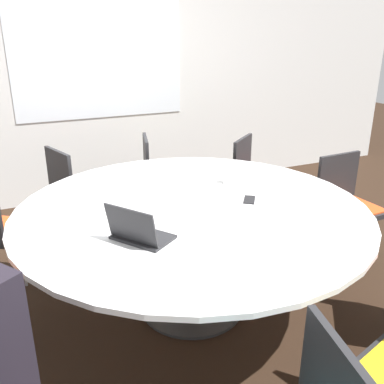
# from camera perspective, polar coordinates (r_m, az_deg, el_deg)

# --- Properties ---
(ground_plane) EXTENTS (16.00, 16.00, 0.00)m
(ground_plane) POSITION_cam_1_polar(r_m,az_deg,el_deg) (3.08, 0.00, -14.98)
(ground_plane) COLOR black
(wall_back) EXTENTS (8.00, 0.07, 2.70)m
(wall_back) POSITION_cam_1_polar(r_m,az_deg,el_deg) (4.82, -12.16, 15.10)
(wall_back) COLOR silver
(wall_back) RESTS_ON ground_plane
(conference_table) EXTENTS (2.22, 2.22, 0.75)m
(conference_table) POSITION_cam_1_polar(r_m,az_deg,el_deg) (2.74, 0.00, -3.58)
(conference_table) COLOR #333333
(conference_table) RESTS_ON ground_plane
(chair_4) EXTENTS (0.46, 0.44, 0.86)m
(chair_4) POSITION_cam_1_polar(r_m,az_deg,el_deg) (3.69, 19.96, -0.86)
(chair_4) COLOR #262628
(chair_4) RESTS_ON ground_plane
(chair_5) EXTENTS (0.61, 0.60, 0.86)m
(chair_5) POSITION_cam_1_polar(r_m,az_deg,el_deg) (4.08, 8.32, 2.25)
(chair_5) COLOR #262628
(chair_5) RESTS_ON ground_plane
(chair_6) EXTENTS (0.52, 0.53, 0.86)m
(chair_6) POSITION_cam_1_polar(r_m,az_deg,el_deg) (4.13, -4.29, 2.68)
(chair_6) COLOR #262628
(chair_6) RESTS_ON ground_plane
(chair_7) EXTENTS (0.54, 0.55, 0.86)m
(chair_7) POSITION_cam_1_polar(r_m,az_deg,el_deg) (3.89, -15.36, 0.77)
(chair_7) COLOR #262628
(chair_7) RESTS_ON ground_plane
(laptop) EXTENTS (0.36, 0.38, 0.21)m
(laptop) POSITION_cam_1_polar(r_m,az_deg,el_deg) (2.27, -7.22, -5.30)
(laptop) COLOR #232326
(laptop) RESTS_ON conference_table
(coffee_cup) EXTENTS (0.08, 0.08, 0.09)m
(coffee_cup) POSITION_cam_1_polar(r_m,az_deg,el_deg) (3.12, 4.84, 1.99)
(coffee_cup) COLOR white
(coffee_cup) RESTS_ON conference_table
(cell_phone) EXTENTS (0.14, 0.15, 0.01)m
(cell_phone) POSITION_cam_1_polar(r_m,az_deg,el_deg) (2.83, 7.67, -1.02)
(cell_phone) COLOR black
(cell_phone) RESTS_ON conference_table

